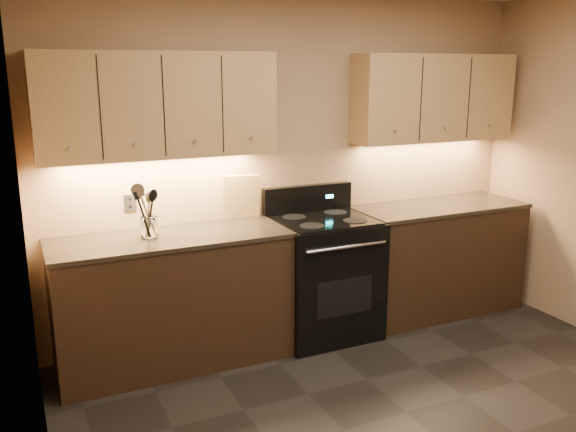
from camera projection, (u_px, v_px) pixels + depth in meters
The scene contains 15 objects.
wall_back at pixel (296, 165), 4.77m from camera, with size 4.00×0.04×2.60m, color tan.
wall_left at pixel (37, 281), 2.19m from camera, with size 0.04×4.00×2.60m, color tan.
counter_left at pixel (173, 300), 4.26m from camera, with size 1.62×0.62×0.93m.
counter_right at pixel (436, 258), 5.19m from camera, with size 1.46×0.62×0.93m.
stove at pixel (323, 275), 4.72m from camera, with size 0.76×0.68×1.14m.
upper_cab_left at pixel (158, 105), 4.07m from camera, with size 1.60×0.30×0.70m, color tan.
upper_cab_right at pixel (434, 98), 5.00m from camera, with size 1.44×0.30×0.70m, color tan.
outlet_plate at pixel (130, 203), 4.28m from camera, with size 0.09×0.01×0.12m, color #B2B5BA.
utensil_crock at pixel (149, 228), 4.09m from camera, with size 0.14×0.14×0.14m.
cutting_board at pixel (242, 197), 4.58m from camera, with size 0.28×0.02×0.35m, color tan.
wooden_spoon at pixel (146, 214), 4.05m from camera, with size 0.06×0.06×0.30m, color tan, non-canonical shape.
black_spoon at pixel (146, 212), 4.08m from camera, with size 0.06×0.06×0.32m, color black, non-canonical shape.
black_turner at pixel (149, 213), 4.04m from camera, with size 0.08×0.08×0.32m, color black, non-canonical shape.
steel_spatula at pixel (153, 210), 4.08m from camera, with size 0.08×0.08×0.34m, color silver, non-canonical shape.
steel_skimmer at pixel (154, 210), 4.06m from camera, with size 0.09×0.09×0.35m, color silver, non-canonical shape.
Camera 1 is at (-2.05, -2.26, 2.05)m, focal length 38.00 mm.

